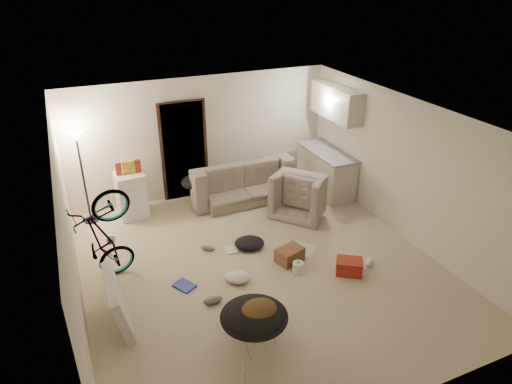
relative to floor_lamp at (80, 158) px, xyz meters
name	(u,v)px	position (x,y,z in m)	size (l,w,h in m)	color
floor	(260,266)	(2.40, -2.65, -1.32)	(5.50, 6.00, 0.02)	#C2B795
ceiling	(261,119)	(2.40, -2.65, 1.20)	(5.50, 6.00, 0.02)	white
wall_back	(201,137)	(2.40, 0.36, -0.06)	(5.50, 0.02, 2.50)	white
wall_front	(386,328)	(2.40, -5.66, -0.06)	(5.50, 0.02, 2.50)	white
wall_left	(68,237)	(-0.36, -2.65, -0.06)	(0.02, 6.00, 2.50)	white
wall_right	(406,169)	(5.16, -2.65, -0.06)	(0.02, 6.00, 2.50)	white
doorway	(184,151)	(2.00, 0.32, -0.29)	(0.85, 0.10, 2.04)	black
door_trim	(184,151)	(2.00, 0.29, -0.29)	(0.97, 0.04, 2.10)	black
floor_lamp	(80,158)	(0.00, 0.00, 0.00)	(0.28, 0.28, 1.81)	black
kitchen_counter	(326,172)	(4.83, -0.65, -0.87)	(0.60, 1.50, 0.88)	beige
counter_top	(327,152)	(4.83, -0.65, -0.41)	(0.64, 1.54, 0.04)	gray
kitchen_uppers	(337,102)	(4.96, -0.65, 0.64)	(0.38, 1.40, 0.65)	beige
sofa	(239,183)	(3.00, -0.20, -0.99)	(2.17, 0.85, 0.63)	#3C443D
armchair	(304,196)	(3.97, -1.25, -0.98)	(1.00, 0.88, 0.65)	#3C443D
bicycle	(107,257)	(0.10, -2.06, -0.88)	(0.57, 1.63, 0.86)	black
mini_fridge	(131,195)	(0.80, -0.10, -0.86)	(0.53, 0.53, 0.90)	white
snack_box_0	(119,170)	(0.63, -0.10, -0.31)	(0.10, 0.07, 0.30)	maroon
snack_box_1	(125,169)	(0.75, -0.10, -0.31)	(0.10, 0.07, 0.30)	orange
snack_box_2	(132,168)	(0.87, -0.10, -0.31)	(0.10, 0.07, 0.30)	gold
snack_box_3	(138,167)	(0.99, -0.10, -0.31)	(0.10, 0.07, 0.30)	maroon
saucer_chair	(254,322)	(1.63, -4.17, -0.94)	(0.87, 0.87, 0.62)	silver
hoodie	(259,310)	(1.68, -4.20, -0.75)	(0.48, 0.40, 0.22)	#523B1C
sofa_drape	(195,182)	(2.05, -0.20, -0.77)	(0.56, 0.46, 0.28)	black
tv_box	(118,301)	(0.10, -3.05, -0.97)	(0.12, 1.03, 0.68)	silver
drink_case_a	(290,255)	(2.90, -2.72, -1.18)	(0.43, 0.31, 0.25)	brown
drink_case_b	(349,266)	(3.63, -3.38, -1.19)	(0.41, 0.30, 0.24)	maroon
juicer	(298,266)	(2.89, -3.03, -1.20)	(0.17, 0.17, 0.25)	white
newspaper	(299,249)	(3.23, -2.46, -1.30)	(0.40, 0.52, 0.01)	silver
book_blue	(184,286)	(1.11, -2.67, -1.29)	(0.23, 0.32, 0.03)	#3240B7
book_white	(231,250)	(2.13, -2.03, -1.30)	(0.20, 0.25, 0.02)	silver
shoe_0	(236,193)	(2.97, -0.10, -1.25)	(0.30, 0.12, 0.11)	#3240B7
shoe_1	(208,248)	(1.75, -1.86, -1.26)	(0.25, 0.10, 0.09)	slate
shoe_3	(213,300)	(1.39, -3.21, -1.25)	(0.30, 0.12, 0.11)	slate
shoe_4	(369,262)	(4.07, -3.32, -1.26)	(0.26, 0.11, 0.10)	white
clothes_lump_a	(249,243)	(2.45, -2.06, -1.22)	(0.52, 0.45, 0.17)	black
clothes_lump_c	(238,277)	(1.92, -2.85, -1.25)	(0.39, 0.34, 0.12)	silver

